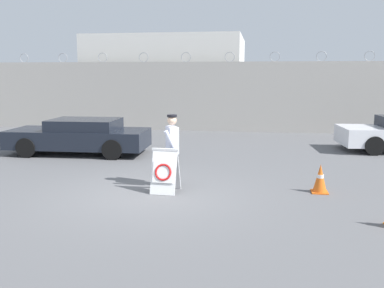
{
  "coord_description": "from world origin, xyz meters",
  "views": [
    {
      "loc": [
        2.45,
        -9.2,
        2.75
      ],
      "look_at": [
        0.67,
        2.09,
        0.85
      ],
      "focal_mm": 40.0,
      "sensor_mm": 36.0,
      "label": 1
    }
  ],
  "objects_px": {
    "parked_car_front_coupe": "(80,136)",
    "traffic_cone_mid": "(320,179)",
    "barricade_sign": "(165,171)",
    "security_guard": "(172,147)"
  },
  "relations": [
    {
      "from": "parked_car_front_coupe",
      "to": "traffic_cone_mid",
      "type": "bearing_deg",
      "value": 151.57
    },
    {
      "from": "barricade_sign",
      "to": "traffic_cone_mid",
      "type": "bearing_deg",
      "value": 11.58
    },
    {
      "from": "security_guard",
      "to": "parked_car_front_coupe",
      "type": "relative_size",
      "value": 0.37
    },
    {
      "from": "security_guard",
      "to": "parked_car_front_coupe",
      "type": "height_order",
      "value": "security_guard"
    },
    {
      "from": "traffic_cone_mid",
      "to": "parked_car_front_coupe",
      "type": "distance_m",
      "value": 8.37
    },
    {
      "from": "traffic_cone_mid",
      "to": "parked_car_front_coupe",
      "type": "height_order",
      "value": "parked_car_front_coupe"
    },
    {
      "from": "barricade_sign",
      "to": "security_guard",
      "type": "relative_size",
      "value": 0.59
    },
    {
      "from": "traffic_cone_mid",
      "to": "parked_car_front_coupe",
      "type": "xyz_separation_m",
      "value": [
        -7.49,
        3.73,
        0.28
      ]
    },
    {
      "from": "traffic_cone_mid",
      "to": "parked_car_front_coupe",
      "type": "relative_size",
      "value": 0.14
    },
    {
      "from": "barricade_sign",
      "to": "parked_car_front_coupe",
      "type": "bearing_deg",
      "value": 136.16
    }
  ]
}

